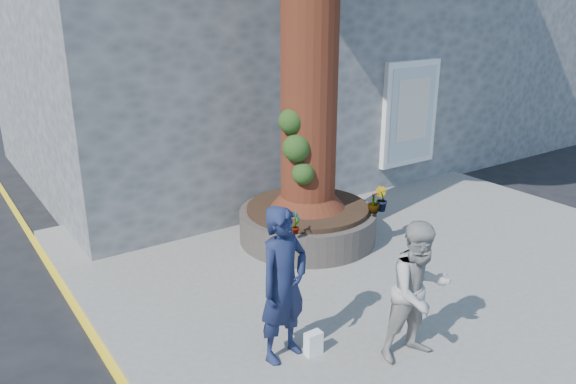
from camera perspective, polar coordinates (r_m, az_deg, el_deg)
ground at (r=7.85m, az=5.98°, el=-11.78°), size 120.00×120.00×0.00m
pavement at (r=9.38m, az=9.10°, el=-6.10°), size 9.00×8.00×0.12m
yellow_line at (r=7.42m, az=-18.54°, el=-14.81°), size 0.10×30.00×0.01m
stone_shop at (r=14.12m, az=-5.06°, el=15.59°), size 10.30×8.30×6.30m
neighbour_shop at (r=19.36m, az=16.80°, el=15.37°), size 6.00×8.00×6.00m
planter at (r=9.52m, az=2.00°, el=-3.15°), size 2.30×2.30×0.60m
man at (r=6.26m, az=-0.46°, el=-9.39°), size 0.74×0.56×1.82m
woman at (r=6.47m, az=13.15°, el=-9.82°), size 0.89×0.75×1.65m
shopping_bag at (r=6.69m, az=2.60°, el=-15.10°), size 0.20×0.12×0.28m
plant_a at (r=8.23m, az=0.77°, el=-3.12°), size 0.23×0.22×0.36m
plant_b at (r=9.25m, az=9.42°, el=-0.71°), size 0.25×0.25×0.40m
plant_c at (r=9.15m, az=8.72°, el=-1.04°), size 0.21×0.21×0.35m
plant_d at (r=10.48m, az=3.02°, el=1.60°), size 0.32×0.34×0.29m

